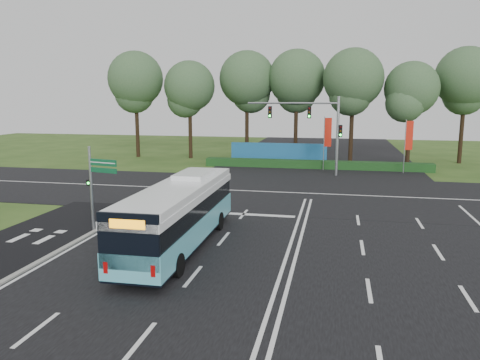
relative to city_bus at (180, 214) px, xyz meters
name	(u,v)px	position (x,y,z in m)	size (l,w,h in m)	color
ground	(291,244)	(4.97, 1.60, -1.61)	(120.00, 120.00, 0.00)	#2E4C19
road_main	(291,243)	(4.97, 1.60, -1.59)	(20.00, 120.00, 0.04)	black
road_cross	(307,194)	(4.97, 13.60, -1.59)	(120.00, 14.00, 0.05)	black
bike_path	(18,246)	(-7.53, -1.40, -1.58)	(5.00, 18.00, 0.06)	black
kerb_strip	(64,248)	(-5.13, -1.40, -1.55)	(0.25, 18.00, 0.12)	gray
city_bus	(180,214)	(0.00, 0.00, 0.00)	(2.48, 11.16, 3.20)	#56B6C8
pedestrian_signal	(91,190)	(-6.61, 3.84, 0.10)	(0.27, 0.41, 3.14)	gray
street_sign	(96,180)	(-4.94, 1.50, 1.16)	(1.70, 0.46, 4.45)	gray
banner_flag_mid	(327,136)	(5.98, 25.35, 1.70)	(0.72, 0.31, 5.11)	gray
banner_flag_right	(408,139)	(13.25, 24.72, 1.58)	(0.71, 0.21, 4.92)	gray
traffic_light_gantry	(317,123)	(5.18, 22.10, 3.05)	(8.41, 0.28, 7.00)	gray
hedge	(316,165)	(4.97, 26.10, -1.21)	(22.00, 1.20, 0.80)	#163914
blue_hoarding	(278,154)	(0.97, 28.60, -0.51)	(10.00, 0.30, 2.20)	#1A5B8F
eucalyptus_row	(293,80)	(1.97, 32.19, 7.12)	(41.99, 9.04, 12.21)	black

